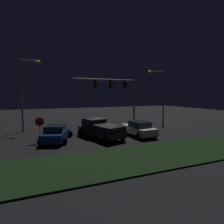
% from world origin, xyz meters
% --- Properties ---
extents(ground_plane, '(80.00, 80.00, 0.00)m').
position_xyz_m(ground_plane, '(0.00, 0.00, 0.00)').
color(ground_plane, black).
extents(grass_median, '(20.28, 5.04, 0.10)m').
position_xyz_m(grass_median, '(0.00, -8.02, 0.05)').
color(grass_median, black).
rests_on(grass_median, ground_plane).
extents(pickup_truck, '(3.91, 5.75, 1.80)m').
position_xyz_m(pickup_truck, '(-0.81, -1.47, 1.00)').
color(pickup_truck, black).
rests_on(pickup_truck, ground_plane).
extents(car_sedan, '(3.34, 4.75, 1.51)m').
position_xyz_m(car_sedan, '(-4.91, -1.25, 0.74)').
color(car_sedan, navy).
rests_on(car_sedan, ground_plane).
extents(car_sedan_far, '(2.60, 4.47, 1.51)m').
position_xyz_m(car_sedan_far, '(3.18, -2.13, 0.74)').
color(car_sedan_far, '#B7B7BC').
rests_on(car_sedan_far, ground_plane).
extents(traffic_signal_gantry, '(8.32, 0.56, 6.50)m').
position_xyz_m(traffic_signal_gantry, '(3.29, 3.45, 4.90)').
color(traffic_signal_gantry, slate).
rests_on(traffic_signal_gantry, ground_plane).
extents(street_lamp_left, '(2.28, 0.44, 8.27)m').
position_xyz_m(street_lamp_left, '(-7.58, 4.87, 5.17)').
color(street_lamp_left, slate).
rests_on(street_lamp_left, ground_plane).
extents(street_lamp_right, '(2.85, 0.44, 7.67)m').
position_xyz_m(street_lamp_right, '(10.10, 3.65, 4.89)').
color(street_lamp_right, slate).
rests_on(street_lamp_right, ground_plane).
extents(stop_sign, '(0.76, 0.08, 2.23)m').
position_xyz_m(stop_sign, '(-6.29, -1.10, 1.56)').
color(stop_sign, slate).
rests_on(stop_sign, ground_plane).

